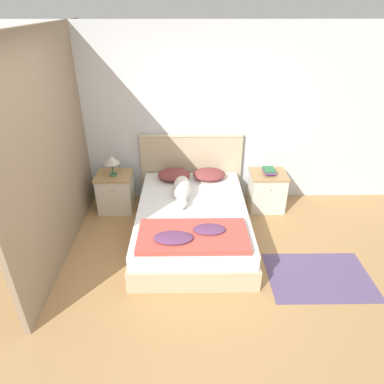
# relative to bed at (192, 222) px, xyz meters

# --- Properties ---
(ground_plane) EXTENTS (16.00, 16.00, 0.00)m
(ground_plane) POSITION_rel_bed_xyz_m (-0.08, -1.02, -0.23)
(ground_plane) COLOR tan
(wall_back) EXTENTS (9.00, 0.06, 2.55)m
(wall_back) POSITION_rel_bed_xyz_m (-0.08, 1.11, 1.05)
(wall_back) COLOR silver
(wall_back) RESTS_ON ground_plane
(wall_side_left) EXTENTS (0.06, 3.10, 2.55)m
(wall_side_left) POSITION_rel_bed_xyz_m (-1.58, 0.03, 1.05)
(wall_side_left) COLOR gray
(wall_side_left) RESTS_ON ground_plane
(bed) EXTENTS (1.44, 2.03, 0.46)m
(bed) POSITION_rel_bed_xyz_m (0.00, 0.00, 0.00)
(bed) COLOR #C6B28E
(bed) RESTS_ON ground_plane
(headboard) EXTENTS (1.52, 0.06, 1.06)m
(headboard) POSITION_rel_bed_xyz_m (0.00, 1.04, 0.32)
(headboard) COLOR #C6B28E
(headboard) RESTS_ON ground_plane
(nightstand_left) EXTENTS (0.51, 0.46, 0.57)m
(nightstand_left) POSITION_rel_bed_xyz_m (-1.12, 0.72, 0.06)
(nightstand_left) COLOR silver
(nightstand_left) RESTS_ON ground_plane
(nightstand_right) EXTENTS (0.51, 0.46, 0.57)m
(nightstand_right) POSITION_rel_bed_xyz_m (1.12, 0.72, 0.06)
(nightstand_right) COLOR silver
(nightstand_right) RESTS_ON ground_plane
(pillow_left) EXTENTS (0.47, 0.37, 0.14)m
(pillow_left) POSITION_rel_bed_xyz_m (-0.26, 0.78, 0.31)
(pillow_left) COLOR brown
(pillow_left) RESTS_ON bed
(pillow_right) EXTENTS (0.47, 0.37, 0.14)m
(pillow_right) POSITION_rel_bed_xyz_m (0.26, 0.78, 0.31)
(pillow_right) COLOR brown
(pillow_right) RESTS_ON bed
(quilt) EXTENTS (1.21, 0.61, 0.10)m
(quilt) POSITION_rel_bed_xyz_m (-0.01, -0.66, 0.27)
(quilt) COLOR #BC4C42
(quilt) RESTS_ON bed
(dog) EXTENTS (0.24, 0.81, 0.22)m
(dog) POSITION_rel_bed_xyz_m (-0.13, 0.28, 0.34)
(dog) COLOR silver
(dog) RESTS_ON bed
(book_stack) EXTENTS (0.17, 0.24, 0.08)m
(book_stack) POSITION_rel_bed_xyz_m (1.12, 0.72, 0.39)
(book_stack) COLOR #232328
(book_stack) RESTS_ON nightstand_right
(table_lamp) EXTENTS (0.22, 0.22, 0.30)m
(table_lamp) POSITION_rel_bed_xyz_m (-1.12, 0.70, 0.57)
(table_lamp) COLOR #336B4C
(table_lamp) RESTS_ON nightstand_left
(rug) EXTENTS (1.16, 0.81, 0.00)m
(rug) POSITION_rel_bed_xyz_m (1.44, -0.79, -0.23)
(rug) COLOR #604C75
(rug) RESTS_ON ground_plane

